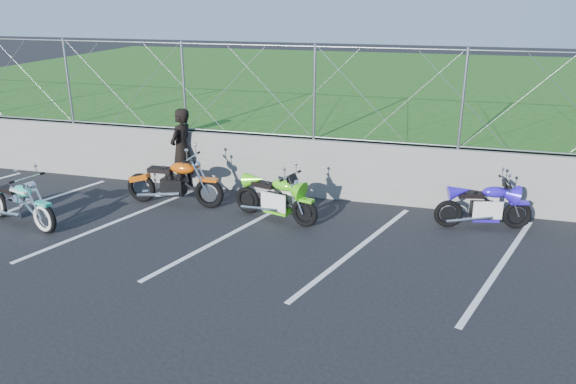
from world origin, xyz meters
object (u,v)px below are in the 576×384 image
(cruiser_turquoise, at_px, (20,205))
(sportbike_green, at_px, (276,200))
(person_standing, at_px, (182,149))
(naked_orange, at_px, (176,184))
(sportbike_blue, at_px, (485,208))

(cruiser_turquoise, distance_m, sportbike_green, 4.95)
(cruiser_turquoise, height_order, person_standing, person_standing)
(sportbike_green, bearing_deg, naked_orange, -169.71)
(cruiser_turquoise, height_order, sportbike_blue, cruiser_turquoise)
(person_standing, bearing_deg, sportbike_green, 71.94)
(sportbike_green, bearing_deg, cruiser_turquoise, -144.93)
(cruiser_turquoise, relative_size, person_standing, 1.10)
(sportbike_green, relative_size, sportbike_blue, 1.02)
(naked_orange, relative_size, sportbike_blue, 1.21)
(naked_orange, bearing_deg, cruiser_turquoise, -143.77)
(cruiser_turquoise, relative_size, naked_orange, 0.93)
(sportbike_green, distance_m, sportbike_blue, 4.01)
(sportbike_blue, bearing_deg, cruiser_turquoise, -177.63)
(sportbike_green, relative_size, person_standing, 1.00)
(cruiser_turquoise, bearing_deg, sportbike_blue, 31.20)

